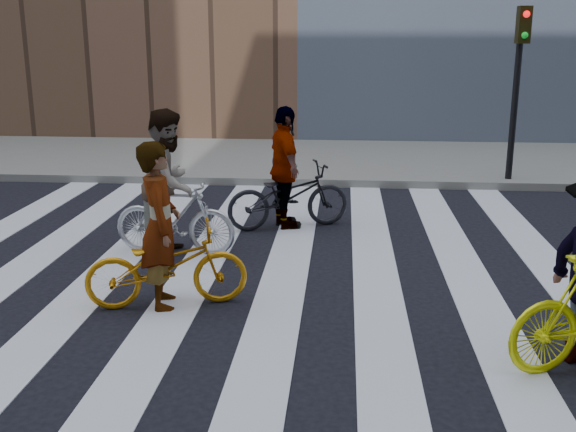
# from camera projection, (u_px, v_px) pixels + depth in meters

# --- Properties ---
(ground) EXTENTS (100.00, 100.00, 0.00)m
(ground) POSITION_uv_depth(u_px,v_px,m) (239.00, 277.00, 8.15)
(ground) COLOR black
(ground) RESTS_ON ground
(sidewalk_far) EXTENTS (100.00, 5.00, 0.15)m
(sidewalk_far) POSITION_uv_depth(u_px,v_px,m) (289.00, 159.00, 15.35)
(sidewalk_far) COLOR gray
(sidewalk_far) RESTS_ON ground
(zebra_crosswalk) EXTENTS (8.25, 10.00, 0.01)m
(zebra_crosswalk) POSITION_uv_depth(u_px,v_px,m) (239.00, 276.00, 8.15)
(zebra_crosswalk) COLOR silver
(zebra_crosswalk) RESTS_ON ground
(traffic_signal) EXTENTS (0.22, 0.42, 3.33)m
(traffic_signal) POSITION_uv_depth(u_px,v_px,m) (519.00, 66.00, 12.32)
(traffic_signal) COLOR black
(traffic_signal) RESTS_ON ground
(bike_yellow_left) EXTENTS (1.81, 1.02, 0.90)m
(bike_yellow_left) POSITION_uv_depth(u_px,v_px,m) (167.00, 266.00, 7.18)
(bike_yellow_left) COLOR #CA7E0B
(bike_yellow_left) RESTS_ON ground
(bike_silver_mid) EXTENTS (1.69, 0.64, 0.99)m
(bike_silver_mid) POSITION_uv_depth(u_px,v_px,m) (175.00, 217.00, 8.90)
(bike_silver_mid) COLOR silver
(bike_silver_mid) RESTS_ON ground
(bike_dark_rear) EXTENTS (1.98, 1.28, 0.98)m
(bike_dark_rear) POSITION_uv_depth(u_px,v_px,m) (288.00, 196.00, 10.09)
(bike_dark_rear) COLOR black
(bike_dark_rear) RESTS_ON ground
(rider_left) EXTENTS (0.58, 0.74, 1.79)m
(rider_left) POSITION_uv_depth(u_px,v_px,m) (160.00, 226.00, 7.07)
(rider_left) COLOR slate
(rider_left) RESTS_ON ground
(rider_mid) EXTENTS (0.83, 1.01, 1.93)m
(rider_mid) POSITION_uv_depth(u_px,v_px,m) (169.00, 183.00, 8.78)
(rider_mid) COLOR slate
(rider_mid) RESTS_ON ground
(rider_rear) EXTENTS (0.80, 1.16, 1.83)m
(rider_rear) POSITION_uv_depth(u_px,v_px,m) (285.00, 168.00, 9.98)
(rider_rear) COLOR slate
(rider_rear) RESTS_ON ground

